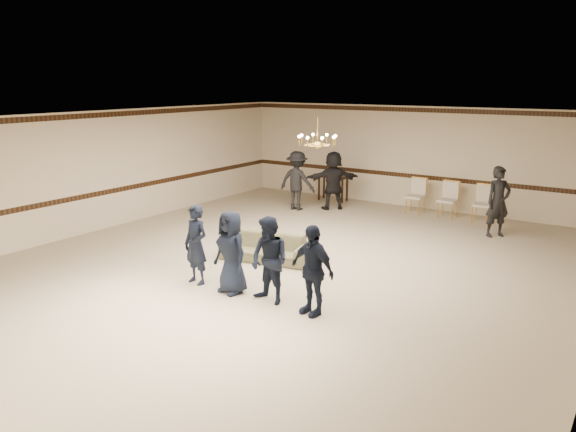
% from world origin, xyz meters
% --- Properties ---
extents(room, '(12.01, 14.01, 3.21)m').
position_xyz_m(room, '(0.00, 0.00, 1.60)').
color(room, tan).
rests_on(room, ground).
extents(chair_rail, '(12.00, 0.02, 0.14)m').
position_xyz_m(chair_rail, '(0.00, 6.99, 1.00)').
color(chair_rail, '#392011').
rests_on(chair_rail, wall_back).
extents(crown_molding, '(12.00, 0.02, 0.14)m').
position_xyz_m(crown_molding, '(0.00, 6.99, 3.08)').
color(crown_molding, '#392011').
rests_on(crown_molding, wall_back).
extents(chandelier, '(0.94, 0.94, 0.89)m').
position_xyz_m(chandelier, '(0.00, 1.00, 2.88)').
color(chandelier, gold).
rests_on(chandelier, ceiling).
extents(boy_a, '(0.62, 0.45, 1.61)m').
position_xyz_m(boy_a, '(-0.96, -2.03, 0.80)').
color(boy_a, black).
rests_on(boy_a, floor).
extents(boy_b, '(0.87, 0.65, 1.61)m').
position_xyz_m(boy_b, '(-0.06, -2.03, 0.80)').
color(boy_b, black).
rests_on(boy_b, floor).
extents(boy_c, '(0.87, 0.73, 1.61)m').
position_xyz_m(boy_c, '(0.84, -2.03, 0.80)').
color(boy_c, black).
rests_on(boy_c, floor).
extents(boy_d, '(1.00, 0.59, 1.61)m').
position_xyz_m(boy_d, '(1.74, -2.03, 0.80)').
color(boy_d, black).
rests_on(boy_d, floor).
extents(settee, '(2.20, 1.22, 0.61)m').
position_xyz_m(settee, '(-0.66, -0.06, 0.30)').
color(settee, brown).
rests_on(settee, floor).
extents(adult_left, '(1.23, 0.75, 1.85)m').
position_xyz_m(adult_left, '(-2.86, 4.58, 0.92)').
color(adult_left, black).
rests_on(adult_left, floor).
extents(adult_mid, '(1.60, 1.59, 1.85)m').
position_xyz_m(adult_mid, '(-1.96, 5.28, 0.92)').
color(adult_mid, black).
rests_on(adult_mid, floor).
extents(adult_right, '(0.78, 0.80, 1.85)m').
position_xyz_m(adult_right, '(3.14, 4.88, 0.92)').
color(adult_right, black).
rests_on(adult_right, floor).
extents(banquet_chair_left, '(0.54, 0.54, 1.06)m').
position_xyz_m(banquet_chair_left, '(0.43, 6.17, 0.53)').
color(banquet_chair_left, beige).
rests_on(banquet_chair_left, floor).
extents(banquet_chair_mid, '(0.54, 0.54, 1.06)m').
position_xyz_m(banquet_chair_mid, '(1.43, 6.17, 0.53)').
color(banquet_chair_mid, beige).
rests_on(banquet_chair_mid, floor).
extents(banquet_chair_right, '(0.54, 0.54, 1.06)m').
position_xyz_m(banquet_chair_right, '(2.43, 6.17, 0.53)').
color(banquet_chair_right, beige).
rests_on(banquet_chair_right, floor).
extents(console_table, '(1.04, 0.52, 0.85)m').
position_xyz_m(console_table, '(-2.57, 6.37, 0.42)').
color(console_table, black).
rests_on(console_table, floor).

